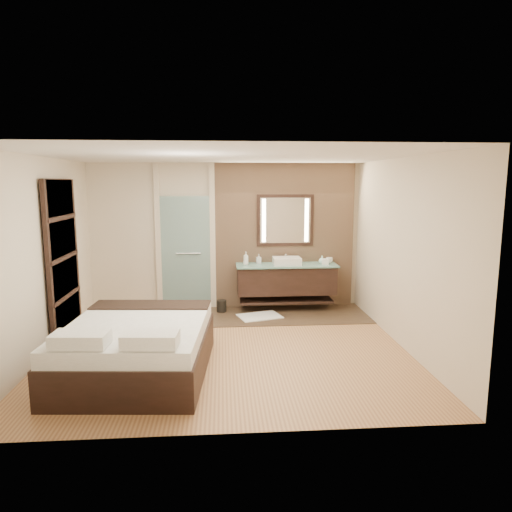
{
  "coord_description": "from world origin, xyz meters",
  "views": [
    {
      "loc": [
        -0.07,
        -6.25,
        2.35
      ],
      "look_at": [
        0.44,
        0.6,
        1.24
      ],
      "focal_mm": 32.0,
      "sensor_mm": 36.0,
      "label": 1
    }
  ],
  "objects": [
    {
      "name": "bath_mat",
      "position": [
        0.57,
        1.48,
        0.02
      ],
      "size": [
        0.84,
        0.69,
        0.02
      ],
      "primitive_type": "cube",
      "rotation": [
        0.0,
        0.0,
        0.3
      ],
      "color": "white",
      "rests_on": "floor"
    },
    {
      "name": "cup",
      "position": [
        1.92,
        2.01,
        0.91
      ],
      "size": [
        0.17,
        0.17,
        0.1
      ],
      "primitive_type": "imported",
      "rotation": [
        0.0,
        0.0,
        0.43
      ],
      "color": "white",
      "rests_on": "vanity"
    },
    {
      "name": "soap_bottle_b",
      "position": [
        0.6,
        2.03,
        0.95
      ],
      "size": [
        0.09,
        0.09,
        0.18
      ],
      "primitive_type": "imported",
      "rotation": [
        0.0,
        0.0,
        0.17
      ],
      "color": "#B2B2B2",
      "rests_on": "vanity"
    },
    {
      "name": "mirror_unit",
      "position": [
        1.1,
        2.16,
        1.65
      ],
      "size": [
        1.06,
        0.04,
        0.96
      ],
      "color": "black",
      "rests_on": "stone_wall"
    },
    {
      "name": "soap_bottle_c",
      "position": [
        1.75,
        1.91,
        0.94
      ],
      "size": [
        0.13,
        0.13,
        0.15
      ],
      "primitive_type": "imported",
      "rotation": [
        0.0,
        0.0,
        -0.1
      ],
      "color": "silver",
      "rests_on": "vanity"
    },
    {
      "name": "tile_strip",
      "position": [
        0.6,
        1.6,
        0.01
      ],
      "size": [
        3.8,
        1.3,
        0.01
      ],
      "primitive_type": "cube",
      "color": "#3B2820",
      "rests_on": "floor"
    },
    {
      "name": "soap_bottle_a",
      "position": [
        0.35,
        1.91,
        0.99
      ],
      "size": [
        0.12,
        0.12,
        0.24
      ],
      "primitive_type": "imported",
      "rotation": [
        0.0,
        0.0,
        0.28
      ],
      "color": "white",
      "rests_on": "vanity"
    },
    {
      "name": "shoji_partition",
      "position": [
        -2.43,
        0.6,
        1.21
      ],
      "size": [
        0.06,
        1.2,
        2.4
      ],
      "color": "black",
      "rests_on": "floor"
    },
    {
      "name": "bed",
      "position": [
        -1.13,
        -0.77,
        0.33
      ],
      "size": [
        1.83,
        2.22,
        0.81
      ],
      "rotation": [
        0.0,
        0.0,
        -0.08
      ],
      "color": "black",
      "rests_on": "floor"
    },
    {
      "name": "waste_bin",
      "position": [
        -0.1,
        1.85,
        0.11
      ],
      "size": [
        0.2,
        0.2,
        0.22
      ],
      "primitive_type": "cylinder",
      "rotation": [
        0.0,
        0.0,
        -0.11
      ],
      "color": "black",
      "rests_on": "floor"
    },
    {
      "name": "vanity",
      "position": [
        1.1,
        1.92,
        0.58
      ],
      "size": [
        1.85,
        0.55,
        0.88
      ],
      "color": "black",
      "rests_on": "stone_wall"
    },
    {
      "name": "tissue_box",
      "position": [
        1.8,
        1.85,
        0.92
      ],
      "size": [
        0.13,
        0.13,
        0.1
      ],
      "primitive_type": "cube",
      "rotation": [
        0.0,
        0.0,
        -0.12
      ],
      "color": "white",
      "rests_on": "vanity"
    },
    {
      "name": "floor",
      "position": [
        0.0,
        0.0,
        0.0
      ],
      "size": [
        5.0,
        5.0,
        0.0
      ],
      "primitive_type": "plane",
      "color": "#945F3E",
      "rests_on": "ground"
    },
    {
      "name": "stone_wall",
      "position": [
        1.1,
        2.21,
        1.35
      ],
      "size": [
        2.6,
        0.08,
        2.7
      ],
      "primitive_type": "cube",
      "color": "tan",
      "rests_on": "floor"
    },
    {
      "name": "frosted_door",
      "position": [
        -0.75,
        2.2,
        1.14
      ],
      "size": [
        1.1,
        0.12,
        2.7
      ],
      "color": "silver",
      "rests_on": "floor"
    }
  ]
}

